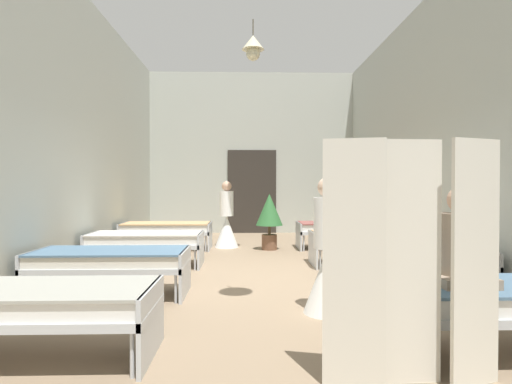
{
  "coord_description": "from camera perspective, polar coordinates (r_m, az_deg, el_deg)",
  "views": [
    {
      "loc": [
        -0.22,
        -6.2,
        1.38
      ],
      "look_at": [
        0.0,
        1.68,
        1.25
      ],
      "focal_mm": 29.36,
      "sensor_mm": 36.0,
      "label": 1
    }
  ],
  "objects": [
    {
      "name": "bed_right_row_2",
      "position": [
        7.52,
        14.83,
        -6.31
      ],
      "size": [
        1.9,
        0.84,
        0.57
      ],
      "color": "#B7BCC1",
      "rests_on": "ground"
    },
    {
      "name": "bed_left_row_3",
      "position": [
        9.26,
        -12.05,
        -4.94
      ],
      "size": [
        1.9,
        0.84,
        0.57
      ],
      "color": "#B7BCC1",
      "rests_on": "ground"
    },
    {
      "name": "bed_right_row_1",
      "position": [
        5.74,
        20.27,
        -8.59
      ],
      "size": [
        1.9,
        0.84,
        0.57
      ],
      "color": "#B7BCC1",
      "rests_on": "ground"
    },
    {
      "name": "patient_seated_primary",
      "position": [
        5.55,
        16.98,
        -4.42
      ],
      "size": [
        0.44,
        0.44,
        0.8
      ],
      "color": "#515B70",
      "rests_on": "bed_right_row_1"
    },
    {
      "name": "bed_right_row_3",
      "position": [
        9.34,
        11.53,
        -4.89
      ],
      "size": [
        1.9,
        0.84,
        0.57
      ],
      "color": "#B7BCC1",
      "rests_on": "ground"
    },
    {
      "name": "ground_plane",
      "position": [
        6.37,
        0.43,
        -12.06
      ],
      "size": [
        6.49,
        12.46,
        0.1
      ],
      "primitive_type": "cube",
      "color": "#8C755B"
    },
    {
      "name": "privacy_screen",
      "position": [
        3.11,
        20.68,
        -8.99
      ],
      "size": [
        1.25,
        0.18,
        1.7
      ],
      "rotation": [
        0.0,
        0.0,
        0.06
      ],
      "color": "silver",
      "rests_on": "ground"
    },
    {
      "name": "bed_right_row_0",
      "position": [
        4.07,
        30.51,
        -12.59
      ],
      "size": [
        1.9,
        0.84,
        0.57
      ],
      "color": "#B7BCC1",
      "rests_on": "ground"
    },
    {
      "name": "bed_left_row_0",
      "position": [
        3.86,
        -28.02,
        -13.31
      ],
      "size": [
        1.9,
        0.84,
        0.57
      ],
      "color": "#B7BCC1",
      "rests_on": "ground"
    },
    {
      "name": "nurse_near_aisle",
      "position": [
        9.35,
        -4.02,
        -4.31
      ],
      "size": [
        0.52,
        0.52,
        1.49
      ],
      "rotation": [
        0.0,
        0.0,
        6.02
      ],
      "color": "white",
      "rests_on": "ground"
    },
    {
      "name": "potted_plant",
      "position": [
        8.97,
        1.83,
        -2.99
      ],
      "size": [
        0.58,
        0.58,
        1.2
      ],
      "color": "brown",
      "rests_on": "ground"
    },
    {
      "name": "bed_left_row_1",
      "position": [
        5.59,
        -19.22,
        -8.83
      ],
      "size": [
        1.9,
        0.84,
        0.57
      ],
      "color": "#B7BCC1",
      "rests_on": "ground"
    },
    {
      "name": "room_shell",
      "position": [
        7.56,
        0.08,
        8.12
      ],
      "size": [
        6.29,
        12.06,
        4.65
      ],
      "color": "#B2B7AD",
      "rests_on": "ground"
    },
    {
      "name": "patient_seated_secondary",
      "position": [
        3.82,
        26.14,
        -6.9
      ],
      "size": [
        0.44,
        0.44,
        0.8
      ],
      "color": "gray",
      "rests_on": "bed_right_row_0"
    },
    {
      "name": "nurse_mid_aisle",
      "position": [
        4.65,
        9.71,
        -9.66
      ],
      "size": [
        0.52,
        0.52,
        1.49
      ],
      "rotation": [
        0.0,
        0.0,
        4.04
      ],
      "color": "white",
      "rests_on": "ground"
    },
    {
      "name": "bed_left_row_2",
      "position": [
        7.41,
        -14.74,
        -6.42
      ],
      "size": [
        1.9,
        0.84,
        0.57
      ],
      "color": "#B7BCC1",
      "rests_on": "ground"
    }
  ]
}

